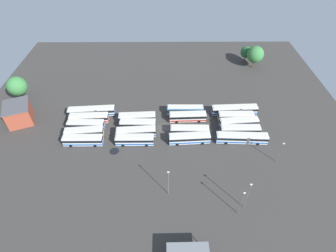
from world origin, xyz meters
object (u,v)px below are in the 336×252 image
object	(u,v)px
bus_row3_slot3	(84,132)
bus_row2_slot4	(135,140)
bus_row1_slot1	(188,117)
depot_building	(19,113)
bus_row1_slot3	(190,130)
bus_row1_slot4	(190,138)
bus_row1_slot0	(185,110)
lamp_post_near_entrance	(168,182)
bus_row2_slot2	(138,124)
tree_east_edge	(255,54)
tree_northwest	(17,86)
bus_row3_slot4	(83,140)
bus_row3_slot2	(86,125)
lamp_post_far_corner	(247,195)
bus_row0_slot1	(236,116)
bus_row3_slot1	(89,118)
bus_row2_slot3	(136,132)
bus_row0_slot4	(242,138)
tree_south_edge	(246,52)
bus_row0_slot3	(240,130)
bus_row0_slot2	(239,123)
bus_row2_slot1	(137,118)
bus_row0_slot0	(235,110)
lamp_post_mid_lot	(280,152)
lamp_post_by_building	(241,202)

from	to	relation	value
bus_row3_slot3	bus_row2_slot4	bearing A→B (deg)	168.54
bus_row1_slot1	depot_building	bearing A→B (deg)	-0.30
bus_row1_slot3	bus_row1_slot4	world-z (taller)	same
bus_row1_slot0	lamp_post_near_entrance	distance (m)	33.42
bus_row2_slot2	bus_row3_slot3	size ratio (longest dim) A/B	0.97
depot_building	tree_east_edge	xyz separation A→B (m)	(-88.29, -35.36, 2.88)
bus_row1_slot1	tree_northwest	bearing A→B (deg)	-11.19
bus_row1_slot0	bus_row3_slot4	bearing A→B (deg)	23.96
bus_row1_slot3	bus_row2_slot4	bearing A→B (deg)	13.03
bus_row3_slot2	lamp_post_far_corner	world-z (taller)	lamp_post_far_corner
bus_row0_slot1	bus_row3_slot1	world-z (taller)	same
bus_row2_slot3	bus_row3_slot2	world-z (taller)	same
tree_northwest	bus_row2_slot2	bearing A→B (deg)	160.44
bus_row0_slot4	bus_row3_slot4	distance (m)	49.61
bus_row1_slot4	bus_row3_slot4	bearing A→B (deg)	1.00
tree_south_edge	tree_northwest	size ratio (longest dim) A/B	0.74
tree_south_edge	bus_row3_slot3	bearing A→B (deg)	37.75
bus_row0_slot4	bus_row3_slot1	bearing A→B (deg)	-11.18
bus_row2_slot2	tree_east_edge	distance (m)	62.20
bus_row0_slot1	bus_row3_slot2	distance (m)	50.47
bus_row0_slot3	lamp_post_near_entrance	bearing A→B (deg)	43.74
bus_row1_slot1	bus_row2_slot3	distance (m)	18.57
bus_row1_slot3	bus_row2_slot4	world-z (taller)	same
bus_row2_slot3	bus_row2_slot4	bearing A→B (deg)	87.48
bus_row0_slot2	bus_row2_slot1	world-z (taller)	same
bus_row3_slot2	tree_south_edge	bearing A→B (deg)	-144.52
bus_row1_slot0	bus_row3_slot1	xyz separation A→B (m)	(32.90, 4.02, 0.00)
bus_row3_slot3	tree_south_edge	world-z (taller)	tree_south_edge
depot_building	lamp_post_near_entrance	world-z (taller)	lamp_post_near_entrance
bus_row2_slot4	bus_row3_slot3	distance (m)	16.78
bus_row2_slot2	tree_east_edge	world-z (taller)	tree_east_edge
lamp_post_far_corner	tree_northwest	distance (m)	86.41
bus_row0_slot3	bus_row1_slot0	world-z (taller)	same
bus_row0_slot3	tree_south_edge	xyz separation A→B (m)	(-12.18, -47.47, 2.97)
bus_row0_slot0	bus_row2_slot4	xyz separation A→B (m)	(33.93, 14.50, -0.00)
bus_row2_slot1	tree_south_edge	world-z (taller)	tree_south_edge
tree_east_edge	bus_row0_slot4	bearing A→B (deg)	72.18
bus_row0_slot4	bus_row3_slot3	world-z (taller)	same
bus_row1_slot0	tree_south_edge	xyz separation A→B (m)	(-29.40, -37.18, 2.97)
bus_row0_slot2	lamp_post_mid_lot	distance (m)	17.56
bus_row0_slot3	bus_row1_slot0	xyz separation A→B (m)	(17.22, -10.29, 0.00)
bus_row1_slot3	bus_row2_slot2	distance (m)	17.21
bus_row0_slot0	bus_row2_slot3	size ratio (longest dim) A/B	1.27
bus_row3_slot3	bus_row3_slot4	bearing A→B (deg)	96.43
bus_row3_slot2	tree_south_edge	world-z (taller)	tree_south_edge
lamp_post_by_building	tree_south_edge	xyz separation A→B (m)	(-18.40, -75.56, -0.19)
bus_row0_slot3	depot_building	size ratio (longest dim) A/B	1.10
bus_row1_slot3	bus_row3_slot4	world-z (taller)	same
bus_row0_slot0	bus_row0_slot1	xyz separation A→B (m)	(0.30, 3.63, -0.00)
tree_south_edge	depot_building	bearing A→B (deg)	25.21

